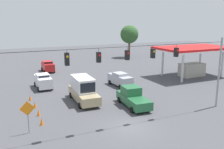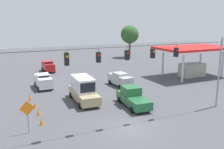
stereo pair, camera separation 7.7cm
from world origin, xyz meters
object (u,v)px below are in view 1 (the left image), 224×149
Objects in this scene: overhead_signal_span at (126,70)px; traffic_cone_nearest at (42,121)px; sedan_silver_oncoming_far at (120,79)px; sedan_white_withflow_far at (43,81)px; sedan_red_withflow_deep at (48,66)px; traffic_cone_third at (35,104)px; tree_horizon_left at (129,35)px; box_truck_tan_withflow_mid at (83,89)px; traffic_cone_second at (38,112)px; pickup_truck_green_crossing_near at (133,97)px; work_zone_sign at (27,111)px; traffic_cone_fourth at (30,97)px; gas_station at (193,55)px.

traffic_cone_nearest is (7.02, -3.09, -4.70)m from overhead_signal_span.
sedan_white_withflow_far reaches higher than sedan_silver_oncoming_far.
sedan_red_withflow_deep is 19.57m from traffic_cone_third.
overhead_signal_span is at bearing 60.61° from tree_horizon_left.
traffic_cone_second is at bearing 24.00° from box_truck_tan_withflow_mid.
sedan_red_withflow_deep is 5.99× the size of traffic_cone_nearest.
traffic_cone_nearest is (10.09, 0.97, -0.61)m from pickup_truck_green_crossing_near.
traffic_cone_second is 41.64m from tree_horizon_left.
tree_horizon_left reaches higher than traffic_cone_nearest.
pickup_truck_green_crossing_near reaches higher than traffic_cone_third.
traffic_cone_third is 39.72m from tree_horizon_left.
traffic_cone_nearest is (2.41, 12.76, -0.69)m from sedan_white_withflow_far.
sedan_red_withflow_deep is 0.54× the size of tree_horizon_left.
sedan_silver_oncoming_far is 1.64× the size of work_zone_sign.
traffic_cone_nearest is at bearing 87.58° from traffic_cone_second.
sedan_silver_oncoming_far is at bearing -148.35° from box_truck_tan_withflow_mid.
pickup_truck_green_crossing_near is at bearing -174.54° from traffic_cone_nearest.
traffic_cone_nearest is (12.69, 9.21, -0.65)m from sedan_silver_oncoming_far.
work_zone_sign is (11.36, 2.20, 1.01)m from pickup_truck_green_crossing_near.
traffic_cone_fourth is 0.26× the size of work_zone_sign.
sedan_silver_oncoming_far is 0.72× the size of box_truck_tan_withflow_mid.
tree_horizon_left is (-0.97, -23.57, 2.09)m from gas_station.
traffic_cone_nearest is at bearing 77.65° from sedan_red_withflow_deep.
gas_station is at bearing 146.37° from sedan_red_withflow_deep.
traffic_cone_third is (-0.04, -2.61, 0.00)m from traffic_cone_second.
sedan_silver_oncoming_far is 17.46m from work_zone_sign.
traffic_cone_second is 5.42m from traffic_cone_fourth.
traffic_cone_second is 1.00× the size of traffic_cone_fourth.
pickup_truck_green_crossing_near is at bearing 61.67° from tree_horizon_left.
pickup_truck_green_crossing_near is at bearing -169.06° from work_zone_sign.
work_zone_sign reaches higher than sedan_red_withflow_deep.
traffic_cone_second is at bearing -92.42° from traffic_cone_nearest.
gas_station is (-26.55, -9.72, 3.29)m from traffic_cone_nearest.
overhead_signal_span is 2.83× the size of tree_horizon_left.
sedan_silver_oncoming_far is 6.41× the size of traffic_cone_second.
gas_station reaches higher than work_zone_sign.
sedan_red_withflow_deep is 1.54× the size of work_zone_sign.
traffic_cone_fourth is at bearing -57.20° from overhead_signal_span.
sedan_white_withflow_far is 0.56× the size of tree_horizon_left.
work_zone_sign is (8.29, -1.86, -3.07)m from overhead_signal_span.
sedan_red_withflow_deep is at bearing 22.85° from tree_horizon_left.
sedan_red_withflow_deep is 16.92m from traffic_cone_fourth.
box_truck_tan_withflow_mid reaches higher than traffic_cone_second.
box_truck_tan_withflow_mid is 7.54m from traffic_cone_nearest.
sedan_red_withflow_deep reaches higher than traffic_cone_fourth.
tree_horizon_left reaches higher than gas_station.
traffic_cone_third is at bearing -102.73° from work_zone_sign.
box_truck_tan_withflow_mid is 36.10m from tree_horizon_left.
traffic_cone_nearest is at bearing 79.31° from sedan_white_withflow_far.
sedan_red_withflow_deep is at bearing -86.20° from overhead_signal_span.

